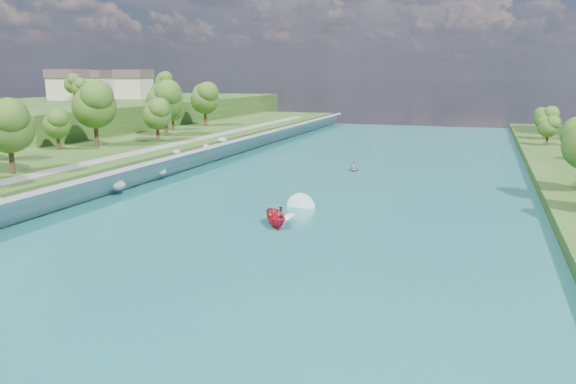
% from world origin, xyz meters
% --- Properties ---
extents(ground, '(260.00, 260.00, 0.00)m').
position_xyz_m(ground, '(0.00, 0.00, 0.00)').
color(ground, '#2D5119').
rests_on(ground, ground).
extents(river_water, '(55.00, 240.00, 0.10)m').
position_xyz_m(river_water, '(0.00, 20.00, 0.05)').
color(river_water, '#1A6263').
rests_on(river_water, ground).
extents(ridge_west, '(60.00, 120.00, 9.00)m').
position_xyz_m(ridge_west, '(-82.50, 95.00, 4.50)').
color(ridge_west, '#2D5119').
rests_on(ridge_west, ground).
extents(riprap_bank, '(4.04, 236.00, 4.35)m').
position_xyz_m(riprap_bank, '(-25.86, 19.31, 1.81)').
color(riprap_bank, slate).
rests_on(riprap_bank, ground).
extents(riverside_path, '(3.00, 200.00, 0.10)m').
position_xyz_m(riverside_path, '(-32.50, 20.00, 3.55)').
color(riverside_path, gray).
rests_on(riverside_path, berm_west).
extents(ridge_houses, '(29.50, 29.50, 8.40)m').
position_xyz_m(ridge_houses, '(-88.67, 100.00, 13.31)').
color(ridge_houses, beige).
rests_on(ridge_houses, ridge_west).
extents(trees_ridge, '(23.94, 38.51, 9.18)m').
position_xyz_m(trees_ridge, '(-74.74, 90.28, 13.35)').
color(trees_ridge, '#294D14').
rests_on(trees_ridge, ridge_west).
extents(motorboat, '(3.87, 19.18, 2.02)m').
position_xyz_m(motorboat, '(-0.14, 13.42, 0.87)').
color(motorboat, red).
rests_on(motorboat, river_water).
extents(raft, '(3.08, 3.75, 1.57)m').
position_xyz_m(raft, '(-0.12, 49.90, 0.48)').
color(raft, gray).
rests_on(raft, river_water).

